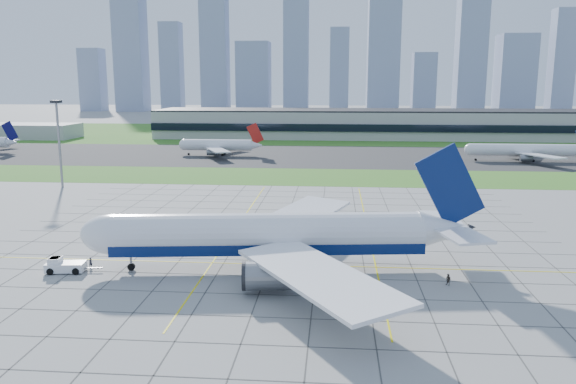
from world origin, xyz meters
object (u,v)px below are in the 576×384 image
object	(u,v)px
light_mast	(58,133)
pushback_tug	(64,266)
crew_far	(448,280)
distant_jet_2	(525,150)
crew_near	(91,262)
distant_jet_1	(219,145)
airliner	(271,236)

from	to	relation	value
light_mast	pushback_tug	xyz separation A→B (m)	(36.83, -73.76, -15.07)
crew_far	distant_jet_2	bearing A→B (deg)	115.88
light_mast	crew_near	distance (m)	83.15
pushback_tug	distant_jet_1	bearing A→B (deg)	85.26
light_mast	crew_near	size ratio (longest dim) A/B	14.60
distant_jet_1	light_mast	bearing A→B (deg)	-111.94
crew_near	distant_jet_2	world-z (taller)	distant_jet_2
crew_near	distant_jet_1	world-z (taller)	distant_jet_1
pushback_tug	distant_jet_1	distance (m)	151.78
crew_near	distant_jet_2	xyz separation A→B (m)	(115.54, 141.13, 3.61)
distant_jet_1	pushback_tug	bearing A→B (deg)	-87.94
pushback_tug	distant_jet_2	xyz separation A→B (m)	(118.94, 143.74, 3.38)
airliner	crew_far	bearing A→B (deg)	-17.94
light_mast	crew_near	world-z (taller)	light_mast
airliner	crew_near	xyz separation A→B (m)	(-30.26, -1.88, -4.86)
crew_near	light_mast	bearing A→B (deg)	70.22
crew_near	distant_jet_1	distance (m)	149.34
distant_jet_1	distant_jet_2	bearing A→B (deg)	-3.64
light_mast	distant_jet_1	bearing A→B (deg)	68.06
pushback_tug	distant_jet_1	size ratio (longest dim) A/B	0.21
crew_near	crew_far	bearing A→B (deg)	-52.82
crew_near	airliner	bearing A→B (deg)	-45.71
crew_far	distant_jet_2	world-z (taller)	distant_jet_2
airliner	light_mast	bearing A→B (deg)	128.71
crew_far	distant_jet_1	size ratio (longest dim) A/B	0.04
airliner	crew_far	distance (m)	28.85
airliner	crew_near	world-z (taller)	airliner
pushback_tug	crew_near	xyz separation A→B (m)	(3.40, 2.61, -0.23)
crew_near	distant_jet_1	bearing A→B (deg)	44.14
distant_jet_1	airliner	bearing A→B (deg)	-75.11
pushback_tug	crew_near	world-z (taller)	pushback_tug
light_mast	distant_jet_1	xyz separation A→B (m)	(31.38, 77.89, -11.70)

